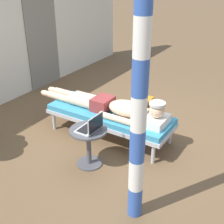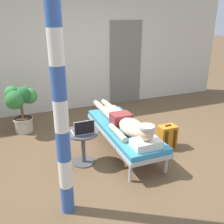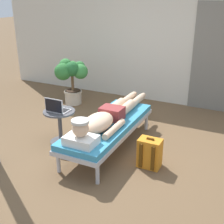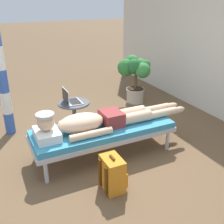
{
  "view_description": "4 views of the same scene",
  "coord_description": "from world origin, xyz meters",
  "px_view_note": "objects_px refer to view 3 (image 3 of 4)",
  "views": [
    {
      "loc": [
        -3.48,
        -2.09,
        2.45
      ],
      "look_at": [
        -0.18,
        -0.02,
        0.49
      ],
      "focal_mm": 49.28,
      "sensor_mm": 36.0,
      "label": 1
    },
    {
      "loc": [
        -1.69,
        -3.4,
        2.16
      ],
      "look_at": [
        -0.23,
        0.22,
        0.65
      ],
      "focal_mm": 40.74,
      "sensor_mm": 36.0,
      "label": 2
    },
    {
      "loc": [
        1.71,
        -3.41,
        2.17
      ],
      "look_at": [
        -0.03,
        0.14,
        0.57
      ],
      "focal_mm": 47.41,
      "sensor_mm": 36.0,
      "label": 3
    },
    {
      "loc": [
        2.89,
        -1.21,
        2.04
      ],
      "look_at": [
        -0.08,
        0.22,
        0.6
      ],
      "focal_mm": 43.55,
      "sensor_mm": 36.0,
      "label": 4
    }
  ],
  "objects_px": {
    "lounge_chair": "(108,127)",
    "laptop": "(57,108)",
    "side_table": "(60,121)",
    "potted_plant": "(71,75)",
    "backpack": "(150,153)",
    "person_reclining": "(106,118)"
  },
  "relations": [
    {
      "from": "potted_plant",
      "to": "backpack",
      "type": "bearing_deg",
      "value": -35.1
    },
    {
      "from": "person_reclining",
      "to": "lounge_chair",
      "type": "bearing_deg",
      "value": 90.0
    },
    {
      "from": "backpack",
      "to": "lounge_chair",
      "type": "bearing_deg",
      "value": 163.55
    },
    {
      "from": "side_table",
      "to": "potted_plant",
      "type": "relative_size",
      "value": 0.56
    },
    {
      "from": "side_table",
      "to": "lounge_chair",
      "type": "bearing_deg",
      "value": 11.94
    },
    {
      "from": "side_table",
      "to": "laptop",
      "type": "height_order",
      "value": "laptop"
    },
    {
      "from": "side_table",
      "to": "laptop",
      "type": "relative_size",
      "value": 1.69
    },
    {
      "from": "person_reclining",
      "to": "backpack",
      "type": "distance_m",
      "value": 0.8
    },
    {
      "from": "lounge_chair",
      "to": "potted_plant",
      "type": "bearing_deg",
      "value": 138.14
    },
    {
      "from": "person_reclining",
      "to": "potted_plant",
      "type": "relative_size",
      "value": 2.31
    },
    {
      "from": "side_table",
      "to": "backpack",
      "type": "relative_size",
      "value": 1.23
    },
    {
      "from": "lounge_chair",
      "to": "laptop",
      "type": "height_order",
      "value": "laptop"
    },
    {
      "from": "backpack",
      "to": "side_table",
      "type": "bearing_deg",
      "value": 177.85
    },
    {
      "from": "laptop",
      "to": "backpack",
      "type": "relative_size",
      "value": 0.73
    },
    {
      "from": "lounge_chair",
      "to": "laptop",
      "type": "relative_size",
      "value": 6.19
    },
    {
      "from": "laptop",
      "to": "potted_plant",
      "type": "relative_size",
      "value": 0.33
    },
    {
      "from": "lounge_chair",
      "to": "backpack",
      "type": "distance_m",
      "value": 0.77
    },
    {
      "from": "person_reclining",
      "to": "potted_plant",
      "type": "xyz_separation_m",
      "value": [
        -1.52,
        1.44,
        0.09
      ]
    },
    {
      "from": "side_table",
      "to": "person_reclining",
      "type": "bearing_deg",
      "value": 6.08
    },
    {
      "from": "side_table",
      "to": "backpack",
      "type": "bearing_deg",
      "value": -2.15
    },
    {
      "from": "side_table",
      "to": "backpack",
      "type": "distance_m",
      "value": 1.48
    },
    {
      "from": "side_table",
      "to": "potted_plant",
      "type": "xyz_separation_m",
      "value": [
        -0.78,
        1.52,
        0.25
      ]
    }
  ]
}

